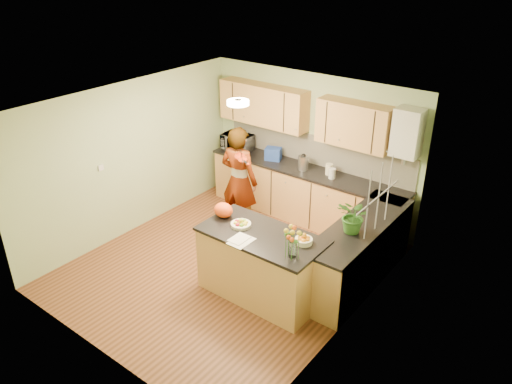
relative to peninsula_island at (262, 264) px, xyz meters
The scene contains 28 objects.
floor 0.95m from the peninsula_island, 165.05° to the left, with size 4.50×4.50×0.00m, color #522F17.
ceiling 2.18m from the peninsula_island, 165.05° to the left, with size 4.00×4.50×0.02m, color white.
wall_back 2.70m from the peninsula_island, 107.76° to the left, with size 4.00×0.02×2.50m, color #98AF7D.
wall_front 2.32m from the peninsula_island, 111.13° to the right, with size 4.00×0.02×2.50m, color #98AF7D.
wall_left 2.90m from the peninsula_island, behind, with size 0.02×4.50×2.50m, color #98AF7D.
wall_right 1.45m from the peninsula_island, ahead, with size 0.02×4.50×2.50m, color #98AF7D.
back_counter 2.27m from the peninsula_island, 107.67° to the left, with size 3.64×0.62×0.94m.
right_counter 1.40m from the peninsula_island, 49.32° to the left, with size 0.62×2.24×0.94m.
splashback 2.64m from the peninsula_island, 105.72° to the left, with size 3.60×0.02×0.52m, color beige.
upper_cabinets 2.84m from the peninsula_island, 112.83° to the left, with size 3.20×0.34×0.70m.
boiler 2.85m from the peninsula_island, 68.38° to the left, with size 0.40×0.30×0.86m.
window_right 1.80m from the peninsula_island, 33.94° to the left, with size 0.01×1.30×1.05m.
light_switch 2.92m from the peninsula_island, behind, with size 0.02×0.09×0.09m, color silver.
ceiling_lamp 2.19m from the peninsula_island, 147.07° to the left, with size 0.30×0.30×0.07m.
peninsula_island is the anchor object (origin of this frame).
fruit_dish 0.62m from the peninsula_island, behind, with size 0.27×0.27×0.10m.
orange_bowl 0.78m from the peninsula_island, 15.26° to the left, with size 0.23×0.23×0.13m.
flower_vase 1.00m from the peninsula_island, 16.70° to the right, with size 0.24×0.24×0.45m.
orange_bag 0.91m from the peninsula_island, behind, with size 0.27×0.23×0.21m, color #E14512.
papers 0.58m from the peninsula_island, 108.43° to the right, with size 0.24×0.33×0.01m, color white.
violinist 1.82m from the peninsula_island, 138.83° to the left, with size 0.67×0.44×1.83m, color tan.
violin 1.77m from the peninsula_island, 140.15° to the left, with size 0.61×0.24×0.12m, color #570C05, non-canonical shape.
microwave 3.10m from the peninsula_island, 135.40° to the left, with size 0.54×0.37×0.30m, color silver.
blue_box 2.63m from the peninsula_island, 122.37° to the left, with size 0.27×0.20×0.22m, color #203D94.
kettle 2.33m from the peninsula_island, 108.83° to the left, with size 0.17×0.17×0.33m.
jar_cream 2.29m from the peninsula_island, 97.07° to the left, with size 0.12×0.12×0.18m, color beige.
jar_white 2.18m from the peninsula_island, 94.29° to the left, with size 0.11×0.11×0.17m, color silver.
potted_plant 1.40m from the peninsula_island, 41.00° to the left, with size 0.43×0.37×0.48m, color #326A23.
Camera 1 is at (4.12, -4.68, 4.35)m, focal length 35.00 mm.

